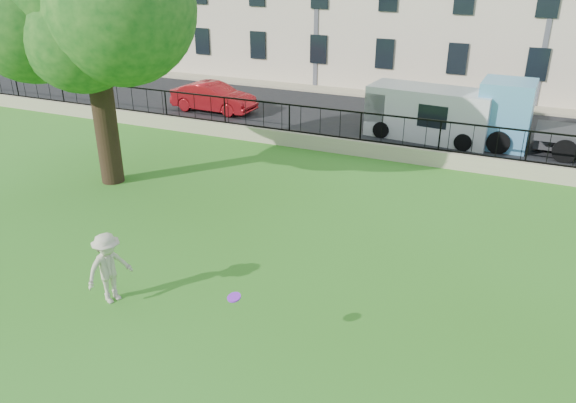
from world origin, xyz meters
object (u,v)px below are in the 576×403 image
at_px(white_van, 429,113).
at_px(blue_truck, 564,120).
at_px(frisbee, 234,297).
at_px(red_sedan, 214,97).
at_px(man, 109,268).

xyz_separation_m(white_van, blue_truck, (5.15, 0.08, 0.26)).
bearing_deg(frisbee, red_sedan, 122.05).
relative_size(man, white_van, 0.33).
bearing_deg(blue_truck, white_van, -177.17).
distance_m(man, blue_truck, 17.95).
bearing_deg(red_sedan, man, -155.22).
relative_size(frisbee, white_van, 0.05).
bearing_deg(blue_truck, red_sedan, -178.11).
distance_m(frisbee, white_van, 15.74).
xyz_separation_m(frisbee, white_van, (0.70, 15.73, -0.22)).
height_order(man, frisbee, man).
relative_size(red_sedan, white_van, 0.84).
relative_size(frisbee, red_sedan, 0.06).
height_order(white_van, blue_truck, blue_truck).
distance_m(frisbee, red_sedan, 18.66).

